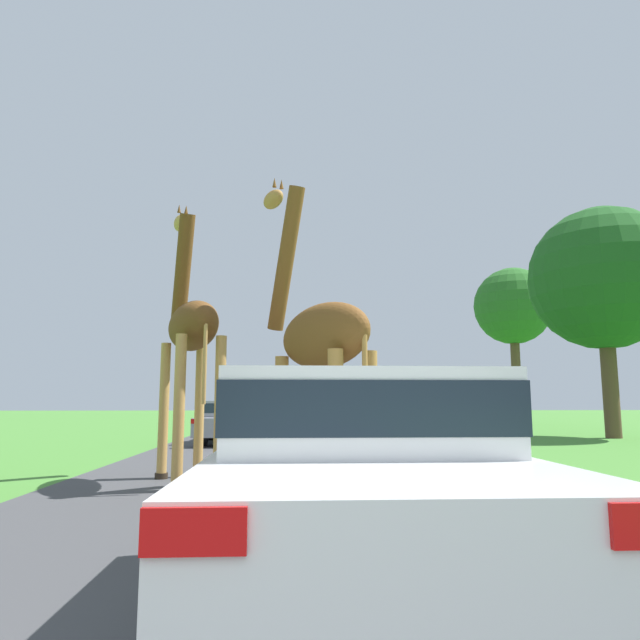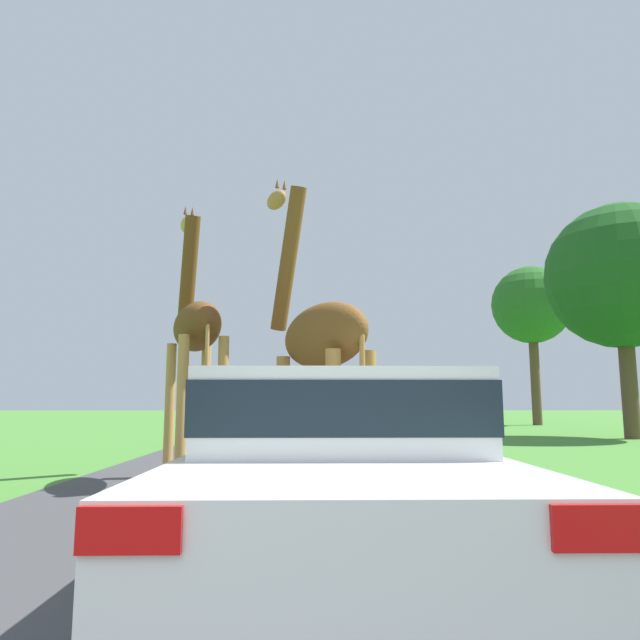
% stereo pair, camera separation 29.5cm
% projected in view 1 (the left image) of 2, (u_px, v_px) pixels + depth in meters
% --- Properties ---
extents(road, '(7.12, 120.00, 0.00)m').
position_uv_depth(road, '(287.00, 426.00, 29.23)').
color(road, '#424244').
rests_on(road, ground).
extents(giraffe_near_road, '(1.75, 2.74, 4.95)m').
position_uv_depth(giraffe_near_road, '(318.00, 342.00, 8.00)').
color(giraffe_near_road, '#B77F3D').
rests_on(giraffe_near_road, ground).
extents(giraffe_companion, '(1.43, 2.81, 4.95)m').
position_uv_depth(giraffe_companion, '(191.00, 331.00, 9.33)').
color(giraffe_companion, tan).
rests_on(giraffe_companion, ground).
extents(car_lead_maroon, '(1.95, 4.41, 1.47)m').
position_uv_depth(car_lead_maroon, '(356.00, 469.00, 4.10)').
color(car_lead_maroon, silver).
rests_on(car_lead_maroon, ground).
extents(car_queue_right, '(1.70, 4.17, 1.28)m').
position_uv_depth(car_queue_right, '(230.00, 420.00, 17.59)').
color(car_queue_right, gray).
rests_on(car_queue_right, ground).
extents(car_queue_left, '(1.71, 4.29, 1.41)m').
position_uv_depth(car_queue_left, '(353.00, 414.00, 22.86)').
color(car_queue_left, '#144C28').
rests_on(car_queue_left, ground).
extents(tree_left_edge, '(4.27, 4.27, 8.67)m').
position_uv_depth(tree_left_edge, '(513.00, 307.00, 31.75)').
color(tree_left_edge, brown).
rests_on(tree_left_edge, ground).
extents(tree_centre_back, '(5.15, 5.15, 8.25)m').
position_uv_depth(tree_centre_back, '(603.00, 279.00, 20.53)').
color(tree_centre_back, brown).
rests_on(tree_centre_back, ground).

